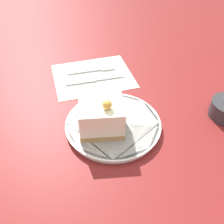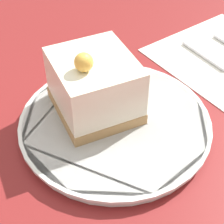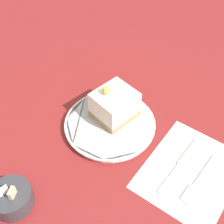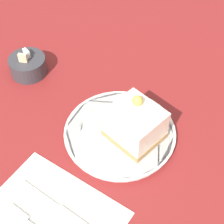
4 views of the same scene
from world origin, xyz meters
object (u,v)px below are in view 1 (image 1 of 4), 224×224
(plate, at_px, (113,124))
(cake_slice, at_px, (101,116))
(fork, at_px, (96,70))
(knife, at_px, (90,80))

(plate, bearing_deg, cake_slice, -81.58)
(cake_slice, height_order, fork, cake_slice)
(plate, height_order, fork, plate)
(plate, bearing_deg, fork, 170.21)
(cake_slice, distance_m, fork, 0.27)
(plate, xyz_separation_m, knife, (-0.20, 0.01, -0.00))
(fork, height_order, knife, same)
(cake_slice, height_order, knife, cake_slice)
(knife, bearing_deg, fork, 151.95)
(fork, xyz_separation_m, knife, (0.05, -0.04, -0.00))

